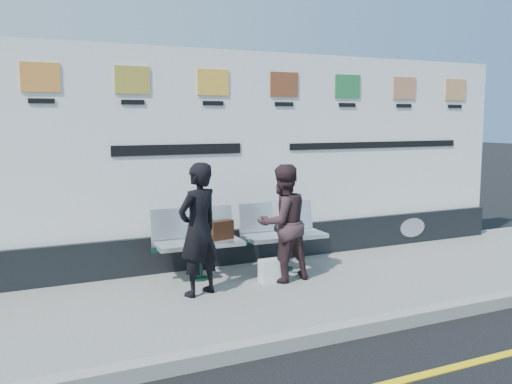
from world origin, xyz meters
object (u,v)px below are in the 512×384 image
Objects in this scene: bench at (243,256)px; woman_left at (198,229)px; woman_right at (283,223)px; billboard at (281,171)px.

bench is 1.49× the size of woman_left.
woman_left is 1.18m from woman_right.
bench is 1.14m from woman_left.
bench is at bearing -168.47° from woman_left.
woman_left reaches higher than woman_right.
woman_right is (1.17, 0.10, -0.03)m from woman_left.
billboard is 1.54m from bench.
billboard is 5.35× the size of woman_right.
woman_right is at bearing 161.80° from woman_left.
bench is 1.56× the size of woman_right.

